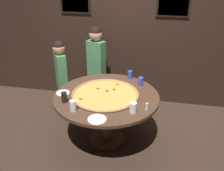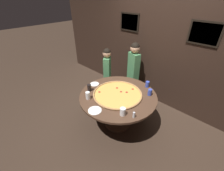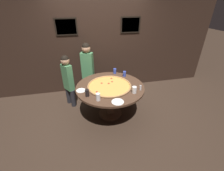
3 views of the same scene
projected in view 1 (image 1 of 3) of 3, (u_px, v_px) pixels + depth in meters
ground_plane at (107, 139)px, 3.68m from camera, size 24.00×24.00×0.00m
back_wall at (122, 30)px, 4.24m from camera, size 6.40×0.08×2.60m
dining_table at (107, 105)px, 3.41m from camera, size 1.42×1.42×0.74m
giant_pizza at (105, 94)px, 3.34m from camera, size 0.91×0.91×0.03m
drink_cup_beside_pizza at (133, 108)px, 2.94m from camera, size 0.09×0.09×0.13m
drink_cup_near_right at (130, 75)px, 3.80m from camera, size 0.07×0.07×0.12m
drink_cup_by_shaker at (141, 81)px, 3.59m from camera, size 0.07×0.07×0.12m
drink_cup_near_left at (73, 106)px, 2.97m from camera, size 0.08×0.08×0.14m
drink_cup_centre_back at (64, 97)px, 3.16m from camera, size 0.07×0.07×0.13m
white_plate_beside_cup at (97, 119)px, 2.83m from camera, size 0.22×0.22×0.01m
white_plate_near_front at (63, 93)px, 3.40m from camera, size 0.18×0.18×0.01m
condiment_shaker at (147, 107)px, 2.99m from camera, size 0.04×0.04×0.10m
diner_centre_back at (61, 74)px, 4.02m from camera, size 0.27×0.33×1.27m
diner_side_left at (96, 62)px, 4.25m from camera, size 0.38×0.25×1.42m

